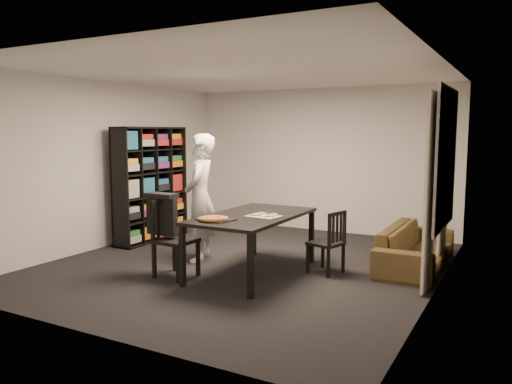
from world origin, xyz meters
The scene contains 16 objects.
room centered at (0.00, 0.00, 1.30)m, with size 5.01×5.51×2.61m.
window_pane centered at (2.48, 0.60, 1.50)m, with size 0.02×1.40×1.60m, color black.
window_frame centered at (2.48, 0.60, 1.50)m, with size 0.03×1.52×1.72m, color white.
curtain_left centered at (2.40, 0.08, 1.15)m, with size 0.03×0.70×2.25m, color beige.
curtain_right centered at (2.40, 1.12, 1.15)m, with size 0.03×0.70×2.25m, color beige.
bookshelf centered at (-2.16, 0.60, 0.95)m, with size 0.35×1.50×1.90m, color black.
dining_table centered at (0.30, -0.33, 0.70)m, with size 1.03×1.85×0.77m.
chair_left centered at (-0.56, -0.92, 0.56)m, with size 0.47×0.47×0.97m.
chair_right centered at (1.20, 0.12, 0.47)m, with size 0.47×0.47×0.82m.
draped_jacket centered at (-0.70, -0.92, 0.80)m, with size 0.46×0.21×0.54m.
person centered at (-0.67, -0.11, 0.90)m, with size 0.65×0.43×1.79m, color silver.
baking_tray centered at (0.10, -0.89, 0.78)m, with size 0.40×0.32×0.01m, color black.
pepperoni_pizza centered at (0.10, -0.93, 0.80)m, with size 0.35×0.35×0.03m.
kitchen_towel centered at (0.49, -0.39, 0.77)m, with size 0.40×0.30×0.01m, color silver.
pizza_slices centered at (0.49, -0.34, 0.78)m, with size 0.37×0.31×0.01m, color gold, non-canonical shape.
sofa centered at (2.09, 1.00, 0.28)m, with size 1.89×0.74×0.55m, color #47381C.
Camera 1 is at (3.35, -5.83, 1.83)m, focal length 35.00 mm.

